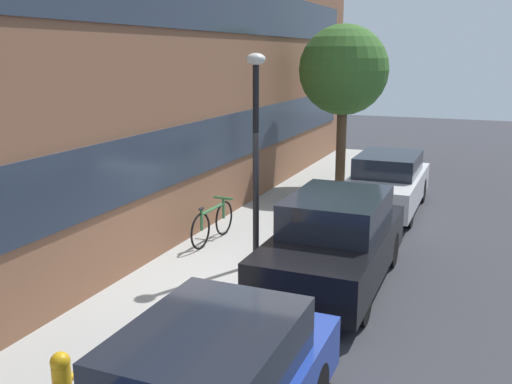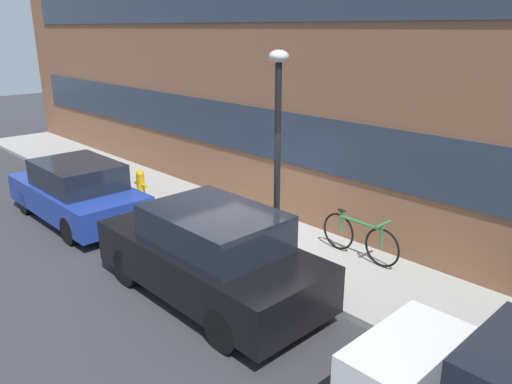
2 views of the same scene
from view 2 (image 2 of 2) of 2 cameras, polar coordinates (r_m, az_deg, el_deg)
ground_plane at (r=9.38m, az=-2.86°, el=-8.02°), size 56.00×56.00×0.00m
sidewalk_strip at (r=10.05m, az=1.99°, el=-5.78°), size 28.00×2.24×0.11m
rowhouse_facade at (r=10.36m, az=8.70°, el=19.36°), size 28.00×1.02×8.75m
parked_car_blue at (r=11.83m, az=-19.74°, el=0.05°), size 3.86×1.64×1.37m
parked_car_black at (r=7.96m, az=-5.28°, el=-7.12°), size 4.05×1.70×1.53m
fire_hydrant at (r=12.64m, az=-13.05°, el=0.88°), size 0.51×0.29×0.72m
bicycle at (r=9.33m, az=11.76°, el=-5.04°), size 1.71×0.44×0.82m
lamp_post at (r=8.30m, az=2.50°, el=6.58°), size 0.32×0.32×3.71m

